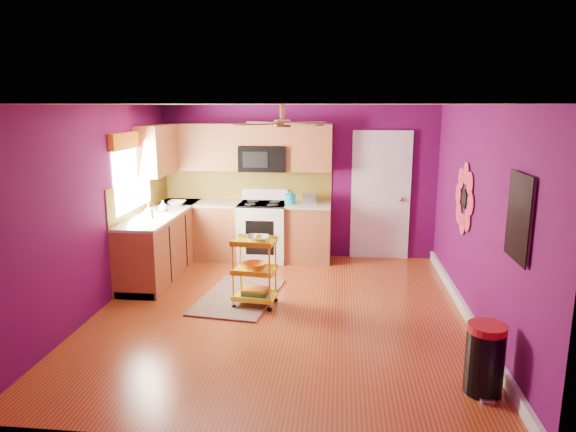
# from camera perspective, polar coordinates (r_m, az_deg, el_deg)

# --- Properties ---
(ground) EXTENTS (5.00, 5.00, 0.00)m
(ground) POSITION_cam_1_polar(r_m,az_deg,el_deg) (6.41, -0.78, -10.64)
(ground) COLOR maroon
(ground) RESTS_ON ground
(room_envelope) EXTENTS (4.54, 5.04, 2.52)m
(room_envelope) POSITION_cam_1_polar(r_m,az_deg,el_deg) (5.97, -0.57, 3.95)
(room_envelope) COLOR #54094B
(room_envelope) RESTS_ON ground
(lower_cabinets) EXTENTS (2.81, 2.31, 0.94)m
(lower_cabinets) POSITION_cam_1_polar(r_m,az_deg,el_deg) (8.21, -8.69, -2.43)
(lower_cabinets) COLOR brown
(lower_cabinets) RESTS_ON ground
(electric_range) EXTENTS (0.76, 0.66, 1.13)m
(electric_range) POSITION_cam_1_polar(r_m,az_deg,el_deg) (8.38, -2.82, -1.66)
(electric_range) COLOR white
(electric_range) RESTS_ON ground
(upper_cabinetry) EXTENTS (2.80, 2.30, 1.26)m
(upper_cabinetry) POSITION_cam_1_polar(r_m,az_deg,el_deg) (8.30, -7.68, 7.33)
(upper_cabinetry) COLOR brown
(upper_cabinetry) RESTS_ON ground
(left_window) EXTENTS (0.08, 1.35, 1.08)m
(left_window) POSITION_cam_1_polar(r_m,az_deg,el_deg) (7.54, -16.93, 5.96)
(left_window) COLOR white
(left_window) RESTS_ON ground
(panel_door) EXTENTS (0.95, 0.11, 2.15)m
(panel_door) POSITION_cam_1_polar(r_m,az_deg,el_deg) (8.49, 10.25, 2.08)
(panel_door) COLOR white
(panel_door) RESTS_ON ground
(right_wall_art) EXTENTS (0.04, 2.74, 1.04)m
(right_wall_art) POSITION_cam_1_polar(r_m,az_deg,el_deg) (5.84, 21.05, 1.06)
(right_wall_art) COLOR black
(right_wall_art) RESTS_ON ground
(ceiling_fan) EXTENTS (1.01, 1.01, 0.26)m
(ceiling_fan) POSITION_cam_1_polar(r_m,az_deg,el_deg) (6.11, -0.63, 10.34)
(ceiling_fan) COLOR #BF8C3F
(ceiling_fan) RESTS_ON ground
(shag_rug) EXTENTS (1.09, 1.59, 0.02)m
(shag_rug) POSITION_cam_1_polar(r_m,az_deg,el_deg) (6.90, -5.50, -8.91)
(shag_rug) COLOR black
(shag_rug) RESTS_ON ground
(rolling_cart) EXTENTS (0.56, 0.43, 0.94)m
(rolling_cart) POSITION_cam_1_polar(r_m,az_deg,el_deg) (6.47, -3.67, -5.87)
(rolling_cart) COLOR yellow
(rolling_cart) RESTS_ON ground
(trash_can) EXTENTS (0.39, 0.40, 0.64)m
(trash_can) POSITION_cam_1_polar(r_m,az_deg,el_deg) (4.97, 21.02, -14.60)
(trash_can) COLOR black
(trash_can) RESTS_ON ground
(teal_kettle) EXTENTS (0.18, 0.18, 0.21)m
(teal_kettle) POSITION_cam_1_polar(r_m,az_deg,el_deg) (8.22, 0.26, 1.94)
(teal_kettle) COLOR teal
(teal_kettle) RESTS_ON lower_cabinets
(toaster) EXTENTS (0.22, 0.15, 0.18)m
(toaster) POSITION_cam_1_polar(r_m,az_deg,el_deg) (8.19, 2.40, 1.94)
(toaster) COLOR beige
(toaster) RESTS_ON lower_cabinets
(soap_bottle_a) EXTENTS (0.09, 0.09, 0.20)m
(soap_bottle_a) POSITION_cam_1_polar(r_m,az_deg,el_deg) (7.44, -15.20, 0.55)
(soap_bottle_a) COLOR #EA3F72
(soap_bottle_a) RESTS_ON lower_cabinets
(soap_bottle_b) EXTENTS (0.13, 0.13, 0.16)m
(soap_bottle_b) POSITION_cam_1_polar(r_m,az_deg,el_deg) (7.87, -13.72, 1.10)
(soap_bottle_b) COLOR white
(soap_bottle_b) RESTS_ON lower_cabinets
(counter_dish) EXTENTS (0.27, 0.27, 0.07)m
(counter_dish) POSITION_cam_1_polar(r_m,az_deg,el_deg) (8.31, -12.23, 1.42)
(counter_dish) COLOR white
(counter_dish) RESTS_ON lower_cabinets
(counter_cup) EXTENTS (0.12, 0.12, 0.09)m
(counter_cup) POSITION_cam_1_polar(r_m,az_deg,el_deg) (7.47, -15.46, 0.14)
(counter_cup) COLOR white
(counter_cup) RESTS_ON lower_cabinets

